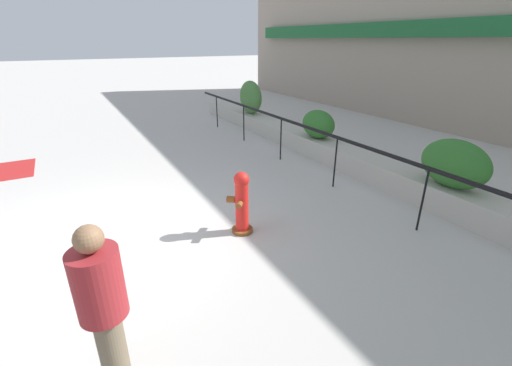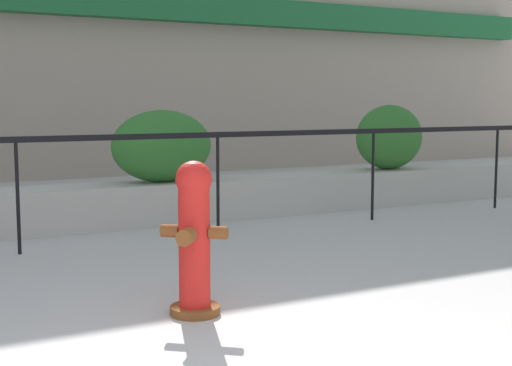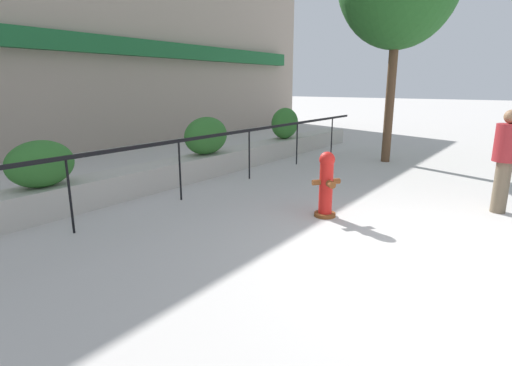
# 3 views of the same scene
# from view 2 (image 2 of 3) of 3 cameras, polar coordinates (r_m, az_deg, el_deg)

# --- Properties ---
(planter_wall_low) EXTENTS (18.00, 0.70, 0.50)m
(planter_wall_low) POSITION_cam_2_polar(r_m,az_deg,el_deg) (8.39, -19.73, -2.30)
(planter_wall_low) COLOR #B7B2A8
(planter_wall_low) RESTS_ON ground
(fence_railing_segment) EXTENTS (15.00, 0.05, 1.15)m
(fence_railing_segment) POSITION_cam_2_polar(r_m,az_deg,el_deg) (7.23, -18.66, 2.49)
(fence_railing_segment) COLOR black
(fence_railing_segment) RESTS_ON ground
(hedge_bush_2) EXTENTS (1.27, 0.70, 0.88)m
(hedge_bush_2) POSITION_cam_2_polar(r_m,az_deg,el_deg) (8.80, -7.52, 2.95)
(hedge_bush_2) COLOR #2D6B28
(hedge_bush_2) RESTS_ON planter_wall_low
(hedge_bush_3) EXTENTS (1.10, 0.67, 0.94)m
(hedge_bush_3) POSITION_cam_2_polar(r_m,az_deg,el_deg) (10.57, 10.63, 3.63)
(hedge_bush_3) COLOR #2D6B28
(hedge_bush_3) RESTS_ON planter_wall_low
(fire_hydrant) EXTENTS (0.50, 0.50, 1.08)m
(fire_hydrant) POSITION_cam_2_polar(r_m,az_deg,el_deg) (4.96, -4.98, -4.31)
(fire_hydrant) COLOR brown
(fire_hydrant) RESTS_ON ground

